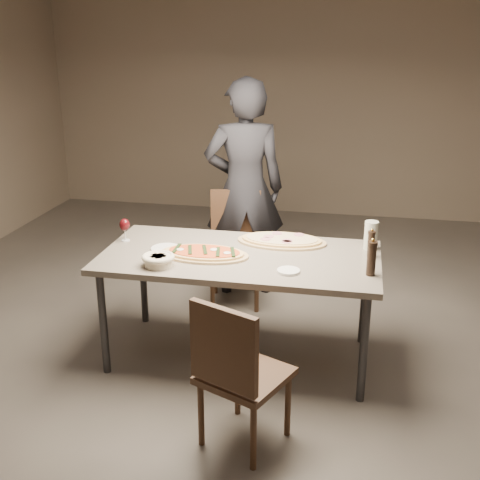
% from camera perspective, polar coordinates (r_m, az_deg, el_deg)
% --- Properties ---
extents(room, '(7.00, 7.00, 7.00)m').
position_cam_1_polar(room, '(3.73, -0.00, 7.99)').
color(room, '#5C5650').
rests_on(room, ground).
extents(dining_table, '(1.80, 0.90, 0.75)m').
position_cam_1_polar(dining_table, '(3.93, -0.00, -2.16)').
color(dining_table, slate).
rests_on(dining_table, ground).
extents(zucchini_pizza, '(0.58, 0.32, 0.05)m').
position_cam_1_polar(zucchini_pizza, '(3.89, -3.40, -1.26)').
color(zucchini_pizza, tan).
rests_on(zucchini_pizza, dining_table).
extents(ham_pizza, '(0.61, 0.34, 0.04)m').
position_cam_1_polar(ham_pizza, '(4.13, 3.98, -0.04)').
color(ham_pizza, tan).
rests_on(ham_pizza, dining_table).
extents(bread_basket, '(0.20, 0.20, 0.07)m').
position_cam_1_polar(bread_basket, '(3.74, -7.76, -1.83)').
color(bread_basket, beige).
rests_on(bread_basket, dining_table).
extents(oil_dish, '(0.14, 0.14, 0.02)m').
position_cam_1_polar(oil_dish, '(3.64, 4.62, -2.94)').
color(oil_dish, white).
rests_on(oil_dish, dining_table).
extents(pepper_mill_left, '(0.05, 0.05, 0.19)m').
position_cam_1_polar(pepper_mill_left, '(3.93, 12.32, -0.33)').
color(pepper_mill_left, black).
rests_on(pepper_mill_left, dining_table).
extents(pepper_mill_right, '(0.06, 0.06, 0.23)m').
position_cam_1_polar(pepper_mill_right, '(3.63, 12.37, -1.66)').
color(pepper_mill_right, black).
rests_on(pepper_mill_right, dining_table).
extents(carafe, '(0.09, 0.09, 0.19)m').
position_cam_1_polar(carafe, '(4.07, 12.31, 0.44)').
color(carafe, silver).
rests_on(carafe, dining_table).
extents(wine_glass, '(0.07, 0.07, 0.16)m').
position_cam_1_polar(wine_glass, '(4.20, -10.89, 1.37)').
color(wine_glass, silver).
rests_on(wine_glass, dining_table).
extents(side_plate, '(0.20, 0.20, 0.01)m').
position_cam_1_polar(side_plate, '(4.02, -7.05, -0.82)').
color(side_plate, white).
rests_on(side_plate, dining_table).
extents(chair_near, '(0.55, 0.55, 0.87)m').
position_cam_1_polar(chair_near, '(3.16, -0.38, -12.07)').
color(chair_near, '#412A1B').
rests_on(chair_near, ground).
extents(chair_far, '(0.50, 0.50, 0.90)m').
position_cam_1_polar(chair_far, '(4.88, -0.44, -0.07)').
color(chair_far, '#412A1B').
rests_on(chair_far, ground).
extents(diner, '(0.74, 0.58, 1.79)m').
position_cam_1_polar(diner, '(4.93, 0.43, 4.88)').
color(diner, black).
rests_on(diner, ground).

